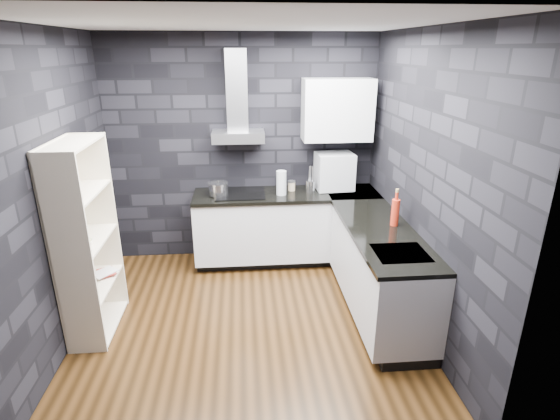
{
  "coord_description": "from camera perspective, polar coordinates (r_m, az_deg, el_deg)",
  "views": [
    {
      "loc": [
        -0.01,
        -3.62,
        2.52
      ],
      "look_at": [
        0.35,
        0.45,
        1.0
      ],
      "focal_mm": 28.0,
      "sensor_mm": 36.0,
      "label": 1
    }
  ],
  "objects": [
    {
      "name": "wall_right",
      "position": [
        4.14,
        18.46,
        2.91
      ],
      "size": [
        0.05,
        3.2,
        2.7
      ],
      "primitive_type": "cube",
      "color": "black",
      "rests_on": "ground"
    },
    {
      "name": "appliance_garage",
      "position": [
        5.33,
        7.1,
        5.06
      ],
      "size": [
        0.46,
        0.37,
        0.44
      ],
      "primitive_type": "cube",
      "rotation": [
        0.0,
        0.0,
        0.07
      ],
      "color": "silver",
      "rests_on": "counter_back_top"
    },
    {
      "name": "cooktop",
      "position": [
        5.18,
        -5.24,
        2.16
      ],
      "size": [
        0.58,
        0.5,
        0.01
      ],
      "primitive_type": "cube",
      "color": "black",
      "rests_on": "counter_back_top"
    },
    {
      "name": "glass_vase",
      "position": [
        5.1,
        0.17,
        3.56
      ],
      "size": [
        0.14,
        0.14,
        0.29
      ],
      "primitive_type": "cylinder",
      "rotation": [
        0.0,
        0.0,
        0.19
      ],
      "color": "silver",
      "rests_on": "counter_back_top"
    },
    {
      "name": "wall_back",
      "position": [
        5.38,
        -4.86,
        7.75
      ],
      "size": [
        3.2,
        0.05,
        2.7
      ],
      "primitive_type": "cube",
      "color": "black",
      "rests_on": "ground"
    },
    {
      "name": "toekick_right",
      "position": [
        4.67,
        12.88,
        -12.15
      ],
      "size": [
        0.5,
        1.78,
        0.1
      ],
      "primitive_type": "cube",
      "color": "black",
      "rests_on": "ground"
    },
    {
      "name": "wall_front",
      "position": [
        2.31,
        -4.22,
        -10.03
      ],
      "size": [
        3.2,
        0.05,
        2.7
      ],
      "primitive_type": "cube",
      "color": "black",
      "rests_on": "ground"
    },
    {
      "name": "ceiling",
      "position": [
        3.63,
        -5.33,
        23.16
      ],
      "size": [
        3.2,
        3.2,
        0.0
      ],
      "primitive_type": "plane",
      "rotation": [
        3.14,
        0.0,
        0.0
      ],
      "color": "white"
    },
    {
      "name": "fruit_bowl",
      "position": [
        4.14,
        -24.58,
        -4.05
      ],
      "size": [
        0.21,
        0.21,
        0.05
      ],
      "primitive_type": "imported",
      "rotation": [
        0.0,
        0.0,
        -0.11
      ],
      "color": "white",
      "rests_on": "bookshelf"
    },
    {
      "name": "book_red",
      "position": [
        4.54,
        -22.8,
        -6.74
      ],
      "size": [
        0.14,
        0.09,
        0.2
      ],
      "primitive_type": "imported",
      "rotation": [
        0.0,
        0.0,
        0.49
      ],
      "color": "maroon",
      "rests_on": "bookshelf"
    },
    {
      "name": "upper_cabinet",
      "position": [
        5.21,
        7.49,
        12.84
      ],
      "size": [
        0.8,
        0.35,
        0.7
      ],
      "primitive_type": "cube",
      "color": "silver",
      "rests_on": "wall_back"
    },
    {
      "name": "sink_rim",
      "position": [
        3.84,
        15.49,
        -5.47
      ],
      "size": [
        0.44,
        0.4,
        0.01
      ],
      "primitive_type": "cube",
      "color": "#B3B4B8",
      "rests_on": "counter_right_top"
    },
    {
      "name": "toekick_back",
      "position": [
        5.57,
        0.74,
        -5.95
      ],
      "size": [
        2.18,
        0.5,
        0.1
      ],
      "primitive_type": "cube",
      "color": "black",
      "rests_on": "ground"
    },
    {
      "name": "hood_chimney",
      "position": [
        5.14,
        -5.67,
        15.28
      ],
      "size": [
        0.24,
        0.2,
        0.9
      ],
      "primitive_type": "cube",
      "color": "#B3B4B8",
      "rests_on": "hood_body"
    },
    {
      "name": "counter_back_cab",
      "position": [
        5.35,
        0.81,
        -2.01
      ],
      "size": [
        2.2,
        0.6,
        0.76
      ],
      "primitive_type": "cube",
      "color": "silver",
      "rests_on": "ground"
    },
    {
      "name": "book_second",
      "position": [
        4.59,
        -22.7,
        -6.14
      ],
      "size": [
        0.14,
        0.12,
        0.22
      ],
      "primitive_type": "imported",
      "rotation": [
        0.0,
        0.0,
        -0.71
      ],
      "color": "#B2B2B2",
      "rests_on": "bookshelf"
    },
    {
      "name": "pot",
      "position": [
        5.13,
        -8.05,
        2.7
      ],
      "size": [
        0.28,
        0.28,
        0.13
      ],
      "primitive_type": "cylinder",
      "rotation": [
        0.0,
        0.0,
        0.32
      ],
      "color": "#B7B7BC",
      "rests_on": "cooktop"
    },
    {
      "name": "counter_back_top",
      "position": [
        5.2,
        0.84,
        2.02
      ],
      "size": [
        2.2,
        0.62,
        0.04
      ],
      "primitive_type": "cube",
      "color": "black",
      "rests_on": "counter_back_cab"
    },
    {
      "name": "counter_right_cab",
      "position": [
        4.44,
        12.82,
        -7.51
      ],
      "size": [
        0.6,
        1.8,
        0.76
      ],
      "primitive_type": "cube",
      "color": "silver",
      "rests_on": "ground"
    },
    {
      "name": "ground",
      "position": [
        4.41,
        -4.15,
        -14.49
      ],
      "size": [
        3.2,
        3.2,
        0.0
      ],
      "primitive_type": "plane",
      "color": "#3D240F"
    },
    {
      "name": "bookshelf",
      "position": [
        4.28,
        -23.93,
        -3.73
      ],
      "size": [
        0.39,
        0.82,
        1.8
      ],
      "primitive_type": "cube",
      "rotation": [
        0.0,
        0.0,
        -0.06
      ],
      "color": "beige",
      "rests_on": "ground"
    },
    {
      "name": "counter_corner_top",
      "position": [
        5.35,
        9.39,
        2.27
      ],
      "size": [
        0.62,
        0.62,
        0.04
      ],
      "primitive_type": "cube",
      "color": "black",
      "rests_on": "counter_right_cab"
    },
    {
      "name": "storage_jar",
      "position": [
        5.28,
        1.52,
        3.12
      ],
      "size": [
        0.11,
        0.11,
        0.11
      ],
      "primitive_type": "cylinder",
      "rotation": [
        0.0,
        0.0,
        0.36
      ],
      "color": "#CDB38B",
      "rests_on": "counter_back_top"
    },
    {
      "name": "red_bottle",
      "position": [
        4.35,
        14.8,
        -0.32
      ],
      "size": [
        0.1,
        0.1,
        0.26
      ],
      "primitive_type": "cylinder",
      "rotation": [
        0.0,
        0.0,
        0.43
      ],
      "color": "red",
      "rests_on": "counter_right_top"
    },
    {
      "name": "wall_left",
      "position": [
        4.14,
        -27.8,
        1.55
      ],
      "size": [
        0.05,
        3.2,
        2.7
      ],
      "primitive_type": "cube",
      "color": "black",
      "rests_on": "ground"
    },
    {
      "name": "utensil_crock",
      "position": [
        5.23,
        3.98,
        3.09
      ],
      "size": [
        0.13,
        0.13,
        0.14
      ],
      "primitive_type": "cylinder",
      "rotation": [
        0.0,
        0.0,
        0.29
      ],
      "color": "#B7B7BC",
      "rests_on": "counter_back_top"
    },
    {
      "name": "counter_right_top",
      "position": [
        4.27,
        13.11,
        -2.76
      ],
      "size": [
        0.62,
        1.8,
        0.04
      ],
      "primitive_type": "cube",
      "color": "black",
      "rests_on": "counter_right_cab"
    },
    {
      "name": "hood_body",
      "position": [
        5.14,
        -5.47,
        9.55
      ],
      "size": [
        0.6,
        0.34,
        0.12
      ],
      "primitive_type": "cube",
      "color": "#B3B4B8",
      "rests_on": "wall_back"
    }
  ]
}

